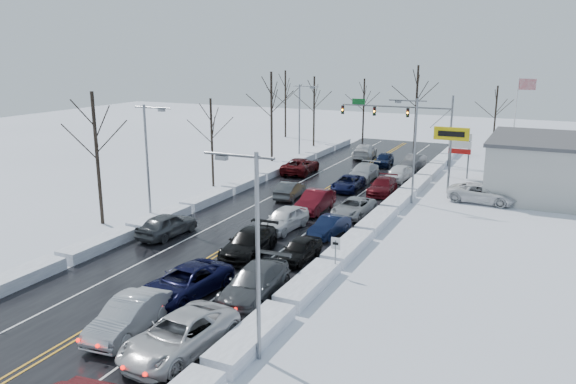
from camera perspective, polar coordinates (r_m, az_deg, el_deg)
The scene contains 44 objects.
ground at distance 43.47m, azimuth -1.62°, elevation -3.02°, with size 160.00×160.00×0.00m, color silver.
road_surface at distance 45.18m, azimuth -0.47°, elevation -2.34°, with size 14.00×84.00×0.01m, color black.
snow_bank_left at distance 48.85m, azimuth -8.52°, elevation -1.24°, with size 1.57×72.00×0.73m, color white.
snow_bank_right at distance 42.58m, azimuth 8.80°, elevation -3.56°, with size 1.57×72.00×0.73m, color white.
traffic_signal_mast at distance 67.20m, azimuth 12.01°, elevation 7.57°, with size 13.28×0.39×8.00m.
tires_plus_sign at distance 54.22m, azimuth 16.25°, elevation 5.28°, with size 3.20×0.34×6.00m.
used_vehicles_sign at distance 60.35m, azimuth 17.08°, elevation 4.46°, with size 2.20×0.22×4.65m.
speed_limit_sign at distance 32.87m, azimuth 4.85°, elevation -5.83°, with size 0.55×0.09×2.35m.
flagpole at distance 67.46m, azimuth 22.23°, elevation 7.24°, with size 1.87×1.20×10.00m.
streetlight_se at distance 23.01m, azimuth -3.55°, elevation -4.98°, with size 3.20×0.25×9.00m.
streetlight_ne at distance 48.76m, azimuth 12.55°, elevation 4.94°, with size 3.20×0.25×9.00m.
streetlight_sw at distance 43.40m, azimuth -13.94°, elevation 3.75°, with size 3.20×0.25×9.00m.
streetlight_nw at distance 67.20m, azimuth 1.32°, elevation 7.73°, with size 3.20×0.25×9.00m.
tree_left_b at distance 43.78m, azimuth -19.00°, elevation 5.71°, with size 4.00×4.00×10.00m.
tree_left_c at distance 54.17m, azimuth -7.79°, elevation 6.71°, with size 3.40×3.40×8.50m.
tree_left_d at distance 66.45m, azimuth -1.70°, elevation 9.41°, with size 4.20×4.20×10.50m.
tree_left_e at distance 77.20m, azimuth 2.67°, elevation 9.54°, with size 3.80×3.80×9.50m.
tree_far_a at distance 85.57m, azimuth -0.27°, elevation 10.24°, with size 4.00×4.00×10.00m.
tree_far_b at distance 82.13m, azimuth 7.72°, elevation 9.46°, with size 3.60×3.60×9.00m.
tree_far_c at distance 78.02m, azimuth 12.98°, elevation 10.02°, with size 4.40×4.40×11.00m.
tree_far_d at distance 78.11m, azimuth 20.39°, elevation 8.22°, with size 3.40×3.40×8.50m.
queued_car_1 at distance 28.16m, azimuth -15.76°, elevation -13.55°, with size 1.76×5.06×1.67m, color #A7AAAF.
queued_car_2 at distance 31.28m, azimuth -10.25°, elevation -10.32°, with size 2.65×5.76×1.60m, color black.
queued_car_3 at distance 36.68m, azimuth -3.98°, elevation -6.37°, with size 2.28×5.61×1.63m, color black.
queued_car_4 at distance 41.49m, azimuth -0.39°, elevation -3.87°, with size 2.00×4.98×1.70m, color silver.
queued_car_5 at distance 46.27m, azimuth 2.77°, elevation -1.97°, with size 1.83×5.23×1.72m, color #4F0A12.
queued_car_6 at distance 53.50m, azimuth 6.10°, elevation 0.19°, with size 2.30×4.99×1.39m, color black.
queued_car_7 at distance 57.80m, azimuth 7.63°, elevation 1.20°, with size 2.30×5.66×1.64m, color #A7AAAF.
queued_car_8 at distance 65.39m, azimuth 9.70°, elevation 2.64°, with size 1.77×4.39×1.50m, color black.
queued_car_10 at distance 26.03m, azimuth -10.90°, elevation -15.69°, with size 2.75×5.97×1.66m, color silver.
queued_car_11 at distance 30.57m, azimuth -3.40°, elevation -10.70°, with size 2.39×5.87×1.70m, color #434548.
queued_car_12 at distance 35.68m, azimuth 1.15°, elevation -6.93°, with size 1.67×4.14×1.41m, color black.
queued_car_13 at distance 40.36m, azimuth 4.21°, elevation -4.43°, with size 1.47×4.21×1.39m, color black.
queued_car_14 at distance 45.26m, azimuth 6.64°, elevation -2.42°, with size 2.34×5.06×1.41m, color gray.
queued_car_15 at distance 52.58m, azimuth 9.55°, elevation -0.17°, with size 2.07×5.09×1.48m, color #4B0A10.
queued_car_16 at distance 58.16m, azimuth 11.12°, elevation 1.14°, with size 1.86×4.63×1.58m, color white.
queued_car_17 at distance 64.40m, azimuth 12.59°, elevation 2.32°, with size 1.67×4.78×1.58m, color #3D3F42.
oncoming_car_0 at distance 50.34m, azimuth 0.21°, elevation -0.61°, with size 1.60×4.58×1.51m, color #3B3D3F.
oncoming_car_1 at distance 60.54m, azimuth 1.27°, elevation 1.91°, with size 2.77×6.02×1.67m, color #44090B.
oncoming_car_2 at distance 69.96m, azimuth 7.77°, elevation 3.46°, with size 2.40×5.91×1.71m, color silver.
oncoming_car_3 at distance 41.06m, azimuth -12.13°, elevation -4.39°, with size 2.01×5.01×1.71m, color #434649.
parked_car_0 at distance 51.70m, azimuth 19.10°, elevation -1.02°, with size 2.73×5.92×1.65m, color white.
parked_car_1 at distance 54.84m, azimuth 22.79°, elevation -0.51°, with size 1.88×4.62×1.34m, color #46494C.
parked_car_2 at distance 60.39m, azimuth 20.89°, elevation 0.94°, with size 1.82×4.53×1.54m, color black.
Camera 1 is at (18.86, -37.00, 12.85)m, focal length 35.00 mm.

